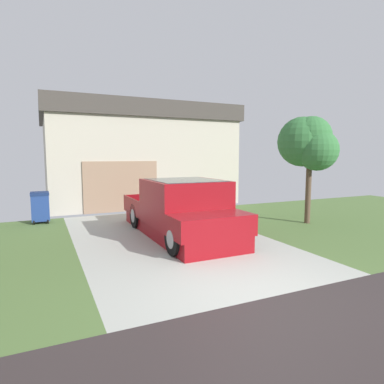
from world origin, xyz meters
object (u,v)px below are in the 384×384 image
at_px(handbag, 222,226).
at_px(front_yard_tree, 308,143).
at_px(pickup_truck, 183,211).
at_px(wheeled_trash_bin, 40,206).
at_px(house_with_garage, 134,155).
at_px(person_with_hat, 215,201).

relative_size(handbag, front_yard_tree, 0.12).
xyz_separation_m(pickup_truck, handbag, (1.45, 0.25, -0.64)).
relative_size(handbag, wheeled_trash_bin, 0.40).
height_order(pickup_truck, house_with_garage, house_with_garage).
bearing_deg(person_with_hat, front_yard_tree, 170.59).
bearing_deg(front_yard_tree, person_with_hat, 171.86).
relative_size(person_with_hat, front_yard_tree, 0.45).
height_order(pickup_truck, front_yard_tree, front_yard_tree).
bearing_deg(wheeled_trash_bin, house_with_garage, 44.96).
distance_m(person_with_hat, front_yard_tree, 3.90).
xyz_separation_m(pickup_truck, house_with_garage, (0.85, 8.61, 1.65)).
relative_size(pickup_truck, handbag, 12.17).
distance_m(handbag, front_yard_tree, 4.21).
relative_size(person_with_hat, wheeled_trash_bin, 1.52).
bearing_deg(wheeled_trash_bin, pickup_truck, -46.57).
distance_m(handbag, wheeled_trash_bin, 6.45).
bearing_deg(handbag, person_with_hat, 118.85).
bearing_deg(house_with_garage, wheeled_trash_bin, -135.04).
distance_m(pickup_truck, handbag, 1.61).
bearing_deg(pickup_truck, handbag, -170.74).
relative_size(pickup_truck, person_with_hat, 3.18).
bearing_deg(person_with_hat, house_with_garage, -87.97).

